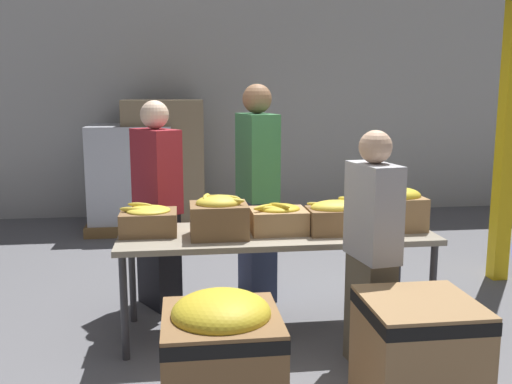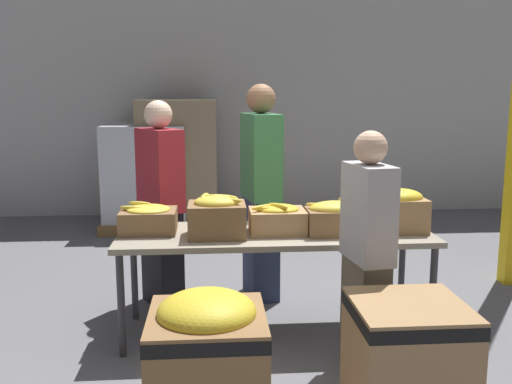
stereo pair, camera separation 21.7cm
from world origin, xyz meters
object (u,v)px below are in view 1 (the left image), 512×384
banana_box_0 (148,220)px  volunteer_0 (157,206)px  banana_box_2 (278,218)px  pallet_stack_1 (165,165)px  banana_box_4 (396,208)px  pallet_stack_0 (133,178)px  sorting_table (276,239)px  volunteer_1 (372,253)px  volunteer_2 (257,194)px  banana_box_1 (219,216)px  donation_bin_1 (418,354)px  banana_box_3 (336,216)px  donation_bin_0 (222,359)px

banana_box_0 → volunteer_0: size_ratio=0.24×
banana_box_2 → pallet_stack_1: pallet_stack_1 is taller
banana_box_0 → pallet_stack_1: pallet_stack_1 is taller
banana_box_4 → pallet_stack_0: (-2.15, 3.46, -0.26)m
sorting_table → banana_box_2: size_ratio=5.60×
volunteer_1 → volunteer_2: (-0.53, 1.35, 0.14)m
banana_box_0 → banana_box_1: (0.48, -0.15, 0.04)m
banana_box_2 → volunteer_1: (0.49, -0.59, -0.10)m
sorting_table → banana_box_2: 0.16m
banana_box_2 → pallet_stack_1: (-0.89, 3.49, -0.04)m
banana_box_0 → donation_bin_1: 1.99m
banana_box_0 → pallet_stack_1: bearing=89.6°
sorting_table → pallet_stack_1: 3.59m
banana_box_2 → donation_bin_1: size_ratio=0.60×
banana_box_0 → banana_box_3: size_ratio=1.01×
sorting_table → volunteer_1: volunteer_1 is taller
banana_box_4 → pallet_stack_0: pallet_stack_0 is taller
pallet_stack_1 → volunteer_2: bearing=-73.0°
banana_box_4 → pallet_stack_0: 4.08m
banana_box_0 → banana_box_4: banana_box_4 is taller
banana_box_3 → volunteer_2: volunteer_2 is taller
banana_box_1 → donation_bin_1: size_ratio=0.59×
banana_box_4 → donation_bin_1: 1.32m
banana_box_4 → banana_box_2: bearing=178.8°
volunteer_1 → volunteer_0: bearing=38.4°
banana_box_3 → volunteer_0: 1.46m
sorting_table → donation_bin_0: (-0.48, -1.19, -0.30)m
banana_box_1 → volunteer_1: volunteer_1 is taller
banana_box_1 → pallet_stack_1: 3.59m
donation_bin_0 → banana_box_3: bearing=51.3°
banana_box_1 → volunteer_0: 0.85m
sorting_table → banana_box_1: bearing=-168.5°
pallet_stack_1 → donation_bin_0: bearing=-85.1°
banana_box_1 → banana_box_3: banana_box_1 is taller
banana_box_0 → banana_box_3: (1.30, -0.15, 0.02)m
banana_box_1 → donation_bin_1: (0.98, -1.11, -0.54)m
banana_box_3 → volunteer_2: 0.94m
sorting_table → banana_box_3: bearing=-11.8°
sorting_table → pallet_stack_0: (-1.28, 3.43, -0.04)m
volunteer_0 → volunteer_1: 1.84m
volunteer_2 → volunteer_0: bearing=-92.5°
banana_box_0 → volunteer_1: volunteer_1 is taller
volunteer_1 → pallet_stack_1: bearing=9.5°
banana_box_1 → banana_box_2: size_ratio=0.98×
banana_box_2 → banana_box_0: bearing=175.0°
volunteer_0 → volunteer_2: bearing=66.9°
banana_box_3 → pallet_stack_0: pallet_stack_0 is taller
volunteer_0 → banana_box_0: bearing=-34.6°
donation_bin_0 → pallet_stack_0: (-0.80, 4.62, 0.26)m
donation_bin_1 → volunteer_1: bearing=96.8°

